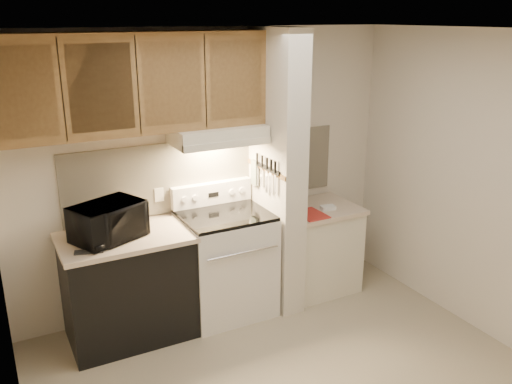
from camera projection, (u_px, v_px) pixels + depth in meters
floor at (292, 381)px, 4.02m from camera, size 3.60×3.60×0.00m
ceiling at (301, 31)px, 3.24m from camera, size 3.60×3.60×0.00m
wall_back at (208, 171)px, 4.89m from camera, size 3.60×2.50×0.02m
wall_left at (3, 284)px, 2.84m from camera, size 0.02×3.00×2.50m
wall_right at (483, 187)px, 4.43m from camera, size 0.02×3.00×2.50m
backsplash at (209, 172)px, 4.89m from camera, size 2.60×0.02×0.63m
range_body at (226, 265)px, 4.85m from camera, size 0.76×0.65×0.92m
oven_window at (242, 275)px, 4.57m from camera, size 0.50×0.01×0.30m
oven_handle at (243, 253)px, 4.47m from camera, size 0.65×0.02×0.02m
cooktop at (225, 215)px, 4.70m from camera, size 0.74×0.64×0.03m
range_backguard at (212, 193)px, 4.90m from camera, size 0.76×0.08×0.20m
range_display at (214, 195)px, 4.87m from camera, size 0.10×0.01×0.04m
range_knob_left_outer at (184, 199)px, 4.74m from camera, size 0.05×0.02×0.05m
range_knob_left_inner at (195, 198)px, 4.79m from camera, size 0.05×0.02×0.05m
range_knob_right_inner at (232, 192)px, 4.95m from camera, size 0.05×0.02×0.05m
range_knob_right_outer at (242, 190)px, 4.99m from camera, size 0.05×0.02×0.05m
dishwasher_front at (129, 289)px, 4.48m from camera, size 1.00×0.63×0.87m
left_countertop at (125, 238)px, 4.33m from camera, size 1.04×0.67×0.04m
spoon_rest at (89, 252)px, 4.02m from camera, size 0.22×0.12×0.01m
teal_jar at (75, 231)px, 4.31m from camera, size 0.08×0.08×0.09m
outlet at (159, 195)px, 4.71m from camera, size 0.08×0.01×0.12m
microwave at (108, 222)px, 4.21m from camera, size 0.63×0.54×0.29m
partition_pillar at (277, 173)px, 4.82m from camera, size 0.22×0.70×2.50m
pillar_trim at (265, 169)px, 4.76m from camera, size 0.01×0.70×0.04m
knife_strip at (267, 168)px, 4.71m from camera, size 0.02×0.42×0.04m
knife_blade_a at (275, 184)px, 4.60m from camera, size 0.01×0.03×0.16m
knife_handle_a at (275, 167)px, 4.55m from camera, size 0.02×0.02×0.10m
knife_blade_b at (271, 183)px, 4.67m from camera, size 0.01×0.04×0.18m
knife_handle_b at (271, 165)px, 4.61m from camera, size 0.02×0.02×0.10m
knife_blade_c at (267, 182)px, 4.73m from camera, size 0.01×0.04×0.20m
knife_handle_c at (267, 163)px, 4.67m from camera, size 0.02×0.02×0.10m
knife_blade_d at (261, 177)px, 4.81m from camera, size 0.01×0.04×0.16m
knife_handle_d at (262, 161)px, 4.75m from camera, size 0.02×0.02×0.10m
knife_blade_e at (257, 176)px, 4.88m from camera, size 0.01×0.04×0.18m
knife_handle_e at (257, 159)px, 4.83m from camera, size 0.02×0.02×0.10m
oven_mitt at (255, 173)px, 4.92m from camera, size 0.03×0.10×0.23m
right_cab_base at (316, 250)px, 5.29m from camera, size 0.70×0.60×0.81m
right_countertop at (318, 209)px, 5.16m from camera, size 0.74×0.64×0.04m
red_folder at (311, 214)px, 4.94m from camera, size 0.24×0.32×0.01m
white_box at (328, 208)px, 5.08m from camera, size 0.15×0.11×0.04m
range_hood at (217, 134)px, 4.59m from camera, size 0.78×0.44×0.15m
hood_lip at (228, 144)px, 4.43m from camera, size 0.78×0.04×0.06m
upper_cabinets at (132, 83)px, 4.18m from camera, size 2.18×0.33×0.77m
cab_door_a at (20, 93)px, 3.68m from camera, size 0.46×0.01×0.63m
cab_gap_a at (62, 90)px, 3.80m from camera, size 0.01×0.01×0.73m
cab_door_b at (101, 88)px, 3.93m from camera, size 0.46×0.01×0.63m
cab_gap_b at (138, 86)px, 4.05m from camera, size 0.01×0.01×0.73m
cab_door_c at (172, 84)px, 4.17m from camera, size 0.46×0.01×0.63m
cab_gap_c at (205, 82)px, 4.29m from camera, size 0.01×0.01×0.73m
cab_door_d at (236, 80)px, 4.41m from camera, size 0.46×0.01×0.63m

